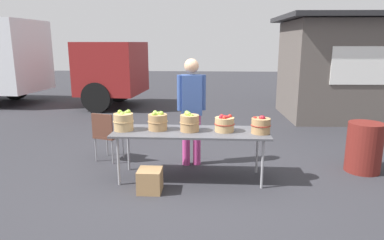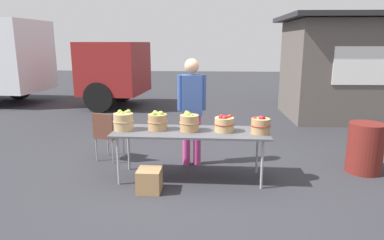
{
  "view_description": "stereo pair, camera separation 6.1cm",
  "coord_description": "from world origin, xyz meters",
  "px_view_note": "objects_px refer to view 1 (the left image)",
  "views": [
    {
      "loc": [
        0.31,
        -4.89,
        2.03
      ],
      "look_at": [
        0.0,
        0.3,
        0.85
      ],
      "focal_mm": 31.93,
      "sensor_mm": 36.0,
      "label": 1
    },
    {
      "loc": [
        0.37,
        -4.89,
        2.03
      ],
      "look_at": [
        0.0,
        0.3,
        0.85
      ],
      "focal_mm": 31.93,
      "sensor_mm": 36.0,
      "label": 2
    }
  ],
  "objects_px": {
    "apple_basket_red_1": "(261,125)",
    "produce_crate": "(150,181)",
    "apple_basket_green_0": "(124,121)",
    "box_truck": "(7,60)",
    "trash_barrel": "(364,147)",
    "market_table": "(191,134)",
    "apple_basket_green_2": "(190,122)",
    "folding_chair": "(106,133)",
    "apple_basket_green_1": "(158,121)",
    "vendor_adult": "(191,104)",
    "apple_basket_red_0": "(224,124)"
  },
  "relations": [
    {
      "from": "apple_basket_green_2",
      "to": "apple_basket_red_1",
      "type": "xyz_separation_m",
      "value": [
        1.04,
        -0.06,
        -0.01
      ]
    },
    {
      "from": "folding_chair",
      "to": "trash_barrel",
      "type": "xyz_separation_m",
      "value": [
        4.26,
        -0.24,
        -0.11
      ]
    },
    {
      "from": "apple_basket_green_0",
      "to": "produce_crate",
      "type": "relative_size",
      "value": 0.95
    },
    {
      "from": "market_table",
      "to": "apple_basket_red_0",
      "type": "xyz_separation_m",
      "value": [
        0.5,
        0.01,
        0.16
      ]
    },
    {
      "from": "apple_basket_red_0",
      "to": "produce_crate",
      "type": "bearing_deg",
      "value": -153.41
    },
    {
      "from": "apple_basket_green_2",
      "to": "apple_basket_red_1",
      "type": "distance_m",
      "value": 1.04
    },
    {
      "from": "apple_basket_green_1",
      "to": "trash_barrel",
      "type": "height_order",
      "value": "apple_basket_green_1"
    },
    {
      "from": "market_table",
      "to": "apple_basket_green_0",
      "type": "xyz_separation_m",
      "value": [
        -1.01,
        -0.01,
        0.18
      ]
    },
    {
      "from": "apple_basket_green_0",
      "to": "box_truck",
      "type": "bearing_deg",
      "value": 131.68
    },
    {
      "from": "market_table",
      "to": "trash_barrel",
      "type": "xyz_separation_m",
      "value": [
        2.74,
        0.47,
        -0.31
      ]
    },
    {
      "from": "apple_basket_green_1",
      "to": "box_truck",
      "type": "xyz_separation_m",
      "value": [
        -5.96,
        6.07,
        0.61
      ]
    },
    {
      "from": "folding_chair",
      "to": "apple_basket_red_0",
      "type": "bearing_deg",
      "value": 177.94
    },
    {
      "from": "box_truck",
      "to": "produce_crate",
      "type": "bearing_deg",
      "value": -43.99
    },
    {
      "from": "apple_basket_red_1",
      "to": "trash_barrel",
      "type": "xyz_separation_m",
      "value": [
        1.73,
        0.53,
        -0.47
      ]
    },
    {
      "from": "market_table",
      "to": "produce_crate",
      "type": "bearing_deg",
      "value": -136.63
    },
    {
      "from": "apple_basket_green_1",
      "to": "apple_basket_green_2",
      "type": "bearing_deg",
      "value": -4.93
    },
    {
      "from": "apple_basket_red_0",
      "to": "produce_crate",
      "type": "xyz_separation_m",
      "value": [
        -1.03,
        -0.52,
        -0.71
      ]
    },
    {
      "from": "apple_basket_red_1",
      "to": "box_truck",
      "type": "height_order",
      "value": "box_truck"
    },
    {
      "from": "apple_basket_green_0",
      "to": "box_truck",
      "type": "relative_size",
      "value": 0.04
    },
    {
      "from": "market_table",
      "to": "apple_basket_red_1",
      "type": "distance_m",
      "value": 1.03
    },
    {
      "from": "apple_basket_green_1",
      "to": "produce_crate",
      "type": "height_order",
      "value": "apple_basket_green_1"
    },
    {
      "from": "apple_basket_green_1",
      "to": "vendor_adult",
      "type": "relative_size",
      "value": 0.17
    },
    {
      "from": "apple_basket_red_0",
      "to": "vendor_adult",
      "type": "xyz_separation_m",
      "value": [
        -0.52,
        0.61,
        0.18
      ]
    },
    {
      "from": "apple_basket_green_0",
      "to": "vendor_adult",
      "type": "bearing_deg",
      "value": 32.83
    },
    {
      "from": "vendor_adult",
      "to": "trash_barrel",
      "type": "bearing_deg",
      "value": 167.78
    },
    {
      "from": "vendor_adult",
      "to": "produce_crate",
      "type": "distance_m",
      "value": 1.52
    },
    {
      "from": "apple_basket_green_0",
      "to": "apple_basket_red_0",
      "type": "relative_size",
      "value": 1.02
    },
    {
      "from": "apple_basket_green_0",
      "to": "produce_crate",
      "type": "bearing_deg",
      "value": -46.62
    },
    {
      "from": "apple_basket_green_1",
      "to": "vendor_adult",
      "type": "distance_m",
      "value": 0.76
    },
    {
      "from": "apple_basket_green_1",
      "to": "apple_basket_red_0",
      "type": "xyz_separation_m",
      "value": [
        1.0,
        -0.03,
        -0.01
      ]
    },
    {
      "from": "apple_basket_green_0",
      "to": "trash_barrel",
      "type": "distance_m",
      "value": 3.81
    },
    {
      "from": "apple_basket_green_0",
      "to": "apple_basket_green_2",
      "type": "relative_size",
      "value": 1.03
    },
    {
      "from": "market_table",
      "to": "apple_basket_green_2",
      "type": "distance_m",
      "value": 0.18
    },
    {
      "from": "apple_basket_red_0",
      "to": "apple_basket_red_1",
      "type": "distance_m",
      "value": 0.52
    },
    {
      "from": "apple_basket_green_2",
      "to": "box_truck",
      "type": "height_order",
      "value": "box_truck"
    },
    {
      "from": "apple_basket_red_1",
      "to": "produce_crate",
      "type": "xyz_separation_m",
      "value": [
        -1.55,
        -0.44,
        -0.71
      ]
    },
    {
      "from": "apple_basket_red_0",
      "to": "box_truck",
      "type": "bearing_deg",
      "value": 138.73
    },
    {
      "from": "folding_chair",
      "to": "produce_crate",
      "type": "height_order",
      "value": "folding_chair"
    },
    {
      "from": "apple_basket_green_0",
      "to": "box_truck",
      "type": "distance_m",
      "value": 8.22
    },
    {
      "from": "box_truck",
      "to": "produce_crate",
      "type": "xyz_separation_m",
      "value": [
        5.92,
        -6.62,
        -1.33
      ]
    },
    {
      "from": "apple_basket_red_0",
      "to": "apple_basket_red_1",
      "type": "height_order",
      "value": "apple_basket_red_1"
    },
    {
      "from": "market_table",
      "to": "apple_basket_green_2",
      "type": "height_order",
      "value": "apple_basket_green_2"
    },
    {
      "from": "market_table",
      "to": "apple_basket_green_1",
      "type": "xyz_separation_m",
      "value": [
        -0.5,
        0.04,
        0.17
      ]
    },
    {
      "from": "box_truck",
      "to": "trash_barrel",
      "type": "height_order",
      "value": "box_truck"
    },
    {
      "from": "produce_crate",
      "to": "apple_basket_red_0",
      "type": "bearing_deg",
      "value": 26.59
    },
    {
      "from": "apple_basket_red_0",
      "to": "vendor_adult",
      "type": "bearing_deg",
      "value": 130.7
    },
    {
      "from": "trash_barrel",
      "to": "produce_crate",
      "type": "bearing_deg",
      "value": -163.38
    },
    {
      "from": "apple_basket_red_1",
      "to": "produce_crate",
      "type": "bearing_deg",
      "value": -164.01
    },
    {
      "from": "apple_basket_red_1",
      "to": "folding_chair",
      "type": "xyz_separation_m",
      "value": [
        -2.53,
        0.78,
        -0.36
      ]
    },
    {
      "from": "vendor_adult",
      "to": "box_truck",
      "type": "relative_size",
      "value": 0.23
    }
  ]
}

